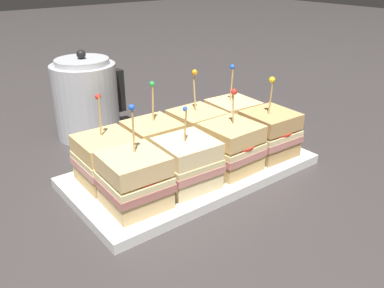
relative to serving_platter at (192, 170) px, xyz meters
The scene contains 11 objects.
ground_plane 0.01m from the serving_platter, ahead, with size 6.00×6.00×0.00m, color #383333.
serving_platter is the anchor object (origin of this frame).
sandwich_front_far_left 0.17m from the serving_platter, 162.05° to the right, with size 0.10×0.10×0.17m.
sandwich_front_center_left 0.09m from the serving_platter, 135.40° to the right, with size 0.10×0.10×0.15m.
sandwich_front_center_right 0.09m from the serving_platter, 44.41° to the right, with size 0.10×0.10×0.15m.
sandwich_front_far_right 0.17m from the serving_platter, 18.26° to the right, with size 0.10×0.10×0.16m.
sandwich_back_far_left 0.17m from the serving_platter, 162.03° to the left, with size 0.10×0.10×0.16m.
sandwich_back_center_left 0.09m from the serving_platter, 133.72° to the left, with size 0.10×0.10×0.16m.
sandwich_back_center_right 0.09m from the serving_platter, 44.75° to the left, with size 0.10×0.10×0.17m.
sandwich_back_far_right 0.17m from the serving_platter, 19.15° to the left, with size 0.10×0.10×0.16m.
kettle_steel 0.32m from the serving_platter, 102.92° to the left, with size 0.17×0.14×0.20m.
Camera 1 is at (-0.42, -0.54, 0.38)m, focal length 38.00 mm.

